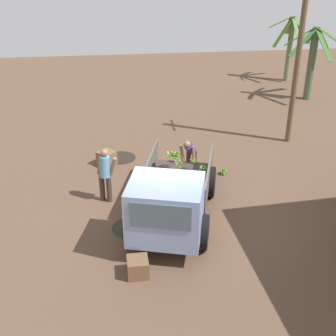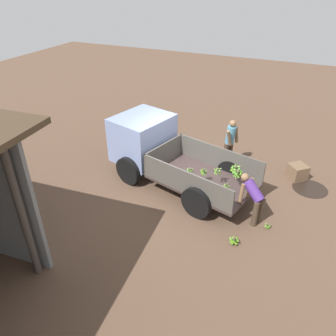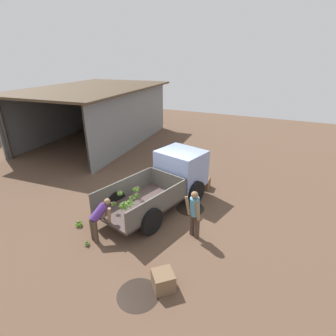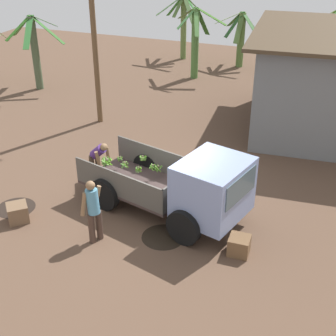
{
  "view_description": "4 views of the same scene",
  "coord_description": "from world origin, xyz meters",
  "px_view_note": "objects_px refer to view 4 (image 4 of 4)",
  "views": [
    {
      "loc": [
        10.76,
        -1.46,
        7.25
      ],
      "look_at": [
        -0.04,
        -0.25,
        1.5
      ],
      "focal_mm": 50.0,
      "sensor_mm": 36.0,
      "label": 1
    },
    {
      "loc": [
        -3.13,
        7.83,
        5.77
      ],
      "look_at": [
        0.02,
        0.7,
        1.02
      ],
      "focal_mm": 35.0,
      "sensor_mm": 36.0,
      "label": 2
    },
    {
      "loc": [
        -7.69,
        -4.08,
        5.38
      ],
      "look_at": [
        0.6,
        -0.27,
        1.43
      ],
      "focal_mm": 28.0,
      "sensor_mm": 36.0,
      "label": 3
    },
    {
      "loc": [
        3.87,
        -9.95,
        7.02
      ],
      "look_at": [
        -0.01,
        0.24,
        1.09
      ],
      "focal_mm": 50.0,
      "sensor_mm": 36.0,
      "label": 4
    }
  ],
  "objects_px": {
    "banana_bunch_on_ground_0": "(120,162)",
    "person_worker_loading": "(98,157)",
    "cargo_truck": "(195,188)",
    "person_foreground_visitor": "(93,208)",
    "utility_pole": "(94,35)",
    "banana_bunch_on_ground_1": "(88,172)",
    "wooden_crate_1": "(239,245)",
    "wooden_crate_0": "(18,213)"
  },
  "relations": [
    {
      "from": "cargo_truck",
      "to": "person_worker_loading",
      "type": "bearing_deg",
      "value": 177.52
    },
    {
      "from": "utility_pole",
      "to": "person_worker_loading",
      "type": "xyz_separation_m",
      "value": [
        2.13,
        -4.01,
        -2.51
      ]
    },
    {
      "from": "person_foreground_visitor",
      "to": "cargo_truck",
      "type": "bearing_deg",
      "value": -115.24
    },
    {
      "from": "banana_bunch_on_ground_0",
      "to": "banana_bunch_on_ground_1",
      "type": "distance_m",
      "value": 1.13
    },
    {
      "from": "banana_bunch_on_ground_0",
      "to": "banana_bunch_on_ground_1",
      "type": "bearing_deg",
      "value": -126.04
    },
    {
      "from": "banana_bunch_on_ground_0",
      "to": "person_foreground_visitor",
      "type": "bearing_deg",
      "value": -72.92
    },
    {
      "from": "person_worker_loading",
      "to": "wooden_crate_0",
      "type": "bearing_deg",
      "value": -84.12
    },
    {
      "from": "banana_bunch_on_ground_0",
      "to": "person_worker_loading",
      "type": "bearing_deg",
      "value": -98.93
    },
    {
      "from": "person_foreground_visitor",
      "to": "banana_bunch_on_ground_0",
      "type": "xyz_separation_m",
      "value": [
        -1.14,
        3.73,
        -0.8
      ]
    },
    {
      "from": "utility_pole",
      "to": "wooden_crate_1",
      "type": "xyz_separation_m",
      "value": [
        6.83,
        -5.94,
        -3.05
      ]
    },
    {
      "from": "person_worker_loading",
      "to": "wooden_crate_0",
      "type": "height_order",
      "value": "person_worker_loading"
    },
    {
      "from": "banana_bunch_on_ground_1",
      "to": "wooden_crate_0",
      "type": "xyz_separation_m",
      "value": [
        -0.45,
        -2.82,
        0.15
      ]
    },
    {
      "from": "person_worker_loading",
      "to": "banana_bunch_on_ground_1",
      "type": "height_order",
      "value": "person_worker_loading"
    },
    {
      "from": "utility_pole",
      "to": "wooden_crate_1",
      "type": "bearing_deg",
      "value": -41.02
    },
    {
      "from": "utility_pole",
      "to": "banana_bunch_on_ground_0",
      "type": "bearing_deg",
      "value": -52.1
    },
    {
      "from": "person_worker_loading",
      "to": "banana_bunch_on_ground_1",
      "type": "relative_size",
      "value": 8.44
    },
    {
      "from": "utility_pole",
      "to": "person_foreground_visitor",
      "type": "height_order",
      "value": "utility_pole"
    },
    {
      "from": "banana_bunch_on_ground_1",
      "to": "utility_pole",
      "type": "bearing_deg",
      "value": 112.93
    },
    {
      "from": "wooden_crate_1",
      "to": "utility_pole",
      "type": "bearing_deg",
      "value": 138.98
    },
    {
      "from": "utility_pole",
      "to": "person_worker_loading",
      "type": "relative_size",
      "value": 4.93
    },
    {
      "from": "person_worker_loading",
      "to": "banana_bunch_on_ground_0",
      "type": "xyz_separation_m",
      "value": [
        0.17,
        1.07,
        -0.66
      ]
    },
    {
      "from": "person_worker_loading",
      "to": "utility_pole",
      "type": "bearing_deg",
      "value": 143.42
    },
    {
      "from": "banana_bunch_on_ground_1",
      "to": "wooden_crate_1",
      "type": "distance_m",
      "value": 5.61
    },
    {
      "from": "cargo_truck",
      "to": "wooden_crate_0",
      "type": "bearing_deg",
      "value": -144.26
    },
    {
      "from": "wooden_crate_1",
      "to": "cargo_truck",
      "type": "bearing_deg",
      "value": 147.8
    },
    {
      "from": "cargo_truck",
      "to": "wooden_crate_1",
      "type": "height_order",
      "value": "cargo_truck"
    },
    {
      "from": "cargo_truck",
      "to": "wooden_crate_1",
      "type": "distance_m",
      "value": 1.81
    },
    {
      "from": "wooden_crate_0",
      "to": "person_foreground_visitor",
      "type": "bearing_deg",
      "value": 0.03
    },
    {
      "from": "utility_pole",
      "to": "wooden_crate_0",
      "type": "bearing_deg",
      "value": -79.99
    },
    {
      "from": "banana_bunch_on_ground_0",
      "to": "cargo_truck",
      "type": "bearing_deg",
      "value": -33.96
    },
    {
      "from": "banana_bunch_on_ground_1",
      "to": "wooden_crate_1",
      "type": "relative_size",
      "value": 0.32
    },
    {
      "from": "cargo_truck",
      "to": "utility_pole",
      "type": "distance_m",
      "value": 7.78
    },
    {
      "from": "utility_pole",
      "to": "banana_bunch_on_ground_1",
      "type": "height_order",
      "value": "utility_pole"
    },
    {
      "from": "person_worker_loading",
      "to": "banana_bunch_on_ground_0",
      "type": "height_order",
      "value": "person_worker_loading"
    },
    {
      "from": "cargo_truck",
      "to": "person_foreground_visitor",
      "type": "relative_size",
      "value": 2.97
    },
    {
      "from": "banana_bunch_on_ground_1",
      "to": "wooden_crate_0",
      "type": "relative_size",
      "value": 0.3
    },
    {
      "from": "person_foreground_visitor",
      "to": "banana_bunch_on_ground_1",
      "type": "relative_size",
      "value": 10.57
    },
    {
      "from": "utility_pole",
      "to": "wooden_crate_1",
      "type": "distance_m",
      "value": 9.56
    },
    {
      "from": "wooden_crate_1",
      "to": "person_foreground_visitor",
      "type": "bearing_deg",
      "value": -167.87
    },
    {
      "from": "utility_pole",
      "to": "person_worker_loading",
      "type": "bearing_deg",
      "value": -62.09
    },
    {
      "from": "person_foreground_visitor",
      "to": "banana_bunch_on_ground_0",
      "type": "bearing_deg",
      "value": -46.73
    },
    {
      "from": "banana_bunch_on_ground_0",
      "to": "banana_bunch_on_ground_1",
      "type": "height_order",
      "value": "banana_bunch_on_ground_0"
    }
  ]
}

